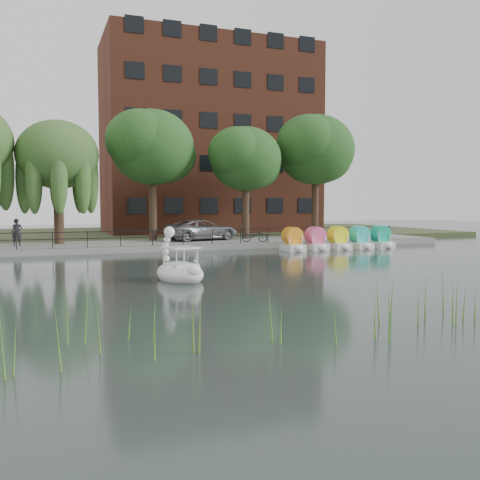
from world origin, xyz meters
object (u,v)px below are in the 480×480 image
pedestrian (17,230)px  swan_boat (179,269)px  minivan (202,228)px  bicycle (255,235)px

pedestrian → swan_boat: bearing=-75.2°
minivan → swan_boat: 17.49m
bicycle → swan_boat: bearing=168.0°
bicycle → pedestrian: pedestrian is taller
pedestrian → swan_boat: 16.85m
bicycle → pedestrian: 15.44m
minivan → pedestrian: 12.44m
pedestrian → bicycle: bearing=-15.8°
swan_boat → bicycle: bearing=41.2°
bicycle → minivan: bearing=64.7°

